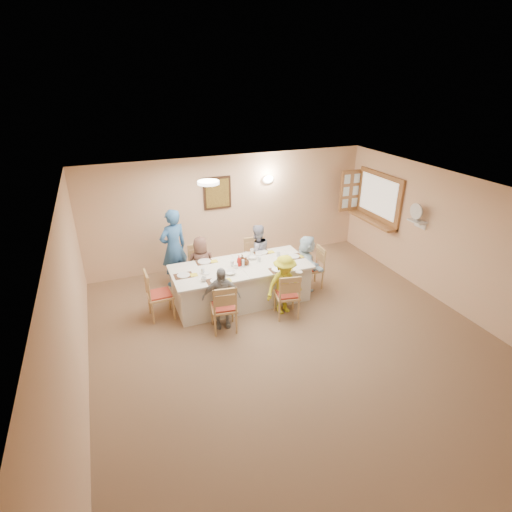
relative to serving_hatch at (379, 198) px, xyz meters
name	(u,v)px	position (x,y,z in m)	size (l,w,h in m)	color
ground	(298,344)	(-3.21, -2.40, -1.50)	(7.00, 7.00, 0.00)	#82644A
room_walls	(302,262)	(-3.21, -2.40, 0.01)	(7.00, 7.00, 7.00)	#EDB78E
wall_picture	(217,193)	(-3.51, 1.06, 0.20)	(0.62, 0.05, 0.72)	#372013
wall_sconce	(268,179)	(-2.31, 1.04, 0.40)	(0.26, 0.09, 0.18)	white
ceiling_light	(208,182)	(-4.21, -0.90, 0.97)	(0.36, 0.36, 0.05)	white
serving_hatch	(379,198)	(0.00, 0.00, 0.00)	(0.06, 1.50, 1.15)	olive
hatch_sill	(372,220)	(-0.12, 0.00, -0.53)	(0.30, 1.50, 0.05)	olive
shutter_door	(350,191)	(-0.26, 0.76, 0.00)	(0.55, 0.04, 1.00)	olive
fan_shelf	(417,221)	(-0.08, -1.35, -0.10)	(0.22, 0.36, 0.03)	white
desk_fan	(417,214)	(-0.11, -1.35, 0.05)	(0.30, 0.30, 0.28)	#A5A5A8
dining_table	(241,283)	(-3.62, -0.73, -1.12)	(2.63, 1.11, 0.76)	silver
chair_back_left	(200,268)	(-4.22, 0.07, -1.04)	(0.44, 0.44, 0.92)	tan
chair_back_right	(255,259)	(-3.02, 0.07, -1.06)	(0.43, 0.43, 0.89)	tan
chair_front_left	(224,306)	(-4.22, -1.53, -1.04)	(0.44, 0.44, 0.92)	tan
chair_front_right	(287,294)	(-3.02, -1.53, -1.05)	(0.43, 0.43, 0.90)	tan
chair_left_end	(160,294)	(-5.17, -0.73, -1.02)	(0.46, 0.46, 0.95)	tan
chair_right_end	(312,268)	(-2.07, -0.73, -1.06)	(0.42, 0.42, 0.88)	tan
diner_back_left	(202,265)	(-4.22, -0.05, -0.91)	(0.62, 0.45, 1.17)	brown
diner_back_right	(257,253)	(-3.02, -0.05, -0.86)	(0.66, 0.54, 1.27)	#9698B0
diner_front_left	(221,298)	(-4.22, -1.41, -0.93)	(0.71, 0.41, 1.14)	gray
diner_front_right	(284,285)	(-3.02, -1.41, -0.92)	(0.81, 0.54, 1.16)	gold
diner_right_end	(306,262)	(-2.20, -0.73, -0.92)	(0.48, 1.11, 1.16)	#CBE8F6
caregiver	(174,248)	(-4.67, 0.42, -0.67)	(0.71, 0.59, 1.66)	#3367A6
placemat_fl	(217,281)	(-4.22, -1.15, -0.74)	(0.36, 0.26, 0.01)	#472B19
plate_fl	(217,281)	(-4.22, -1.15, -0.73)	(0.23, 0.23, 0.01)	white
napkin_fl	(227,280)	(-4.04, -1.20, -0.73)	(0.14, 0.14, 0.01)	yellow
placemat_fr	(279,270)	(-3.02, -1.15, -0.74)	(0.33, 0.25, 0.01)	#472B19
plate_fr	(279,269)	(-3.02, -1.15, -0.73)	(0.26, 0.26, 0.02)	white
napkin_fr	(288,269)	(-2.84, -1.20, -0.73)	(0.14, 0.14, 0.01)	yellow
placemat_bl	(204,262)	(-4.22, -0.31, -0.74)	(0.32, 0.24, 0.01)	#472B19
plate_bl	(204,261)	(-4.22, -0.31, -0.73)	(0.26, 0.26, 0.02)	white
napkin_bl	(214,261)	(-4.04, -0.36, -0.73)	(0.13, 0.13, 0.01)	yellow
placemat_br	(262,253)	(-3.02, -0.31, -0.74)	(0.33, 0.24, 0.01)	#472B19
plate_br	(262,252)	(-3.02, -0.31, -0.73)	(0.26, 0.26, 0.02)	white
napkin_br	(271,252)	(-2.84, -0.36, -0.73)	(0.13, 0.13, 0.01)	yellow
placemat_le	(184,276)	(-4.72, -0.73, -0.74)	(0.33, 0.25, 0.01)	#472B19
plate_le	(183,275)	(-4.72, -0.73, -0.73)	(0.24, 0.24, 0.01)	white
napkin_le	(194,275)	(-4.54, -0.78, -0.73)	(0.13, 0.13, 0.01)	yellow
placemat_re	(294,257)	(-2.50, -0.73, -0.74)	(0.35, 0.26, 0.01)	#472B19
plate_re	(294,256)	(-2.50, -0.73, -0.73)	(0.23, 0.23, 0.01)	white
napkin_re	(303,256)	(-2.32, -0.78, -0.73)	(0.14, 0.14, 0.01)	yellow
teacup_a	(204,279)	(-4.43, -1.07, -0.70)	(0.13, 0.13, 0.08)	white
teacup_b	(252,251)	(-3.19, -0.25, -0.70)	(0.09, 0.09, 0.08)	white
bowl_a	(230,273)	(-3.90, -0.97, -0.72)	(0.23, 0.23, 0.05)	white
bowl_b	(252,257)	(-3.30, -0.51, -0.71)	(0.24, 0.24, 0.06)	white
condiment_ketchup	(239,261)	(-3.65, -0.72, -0.63)	(0.11, 0.11, 0.22)	#B0170F
condiment_brown	(242,260)	(-3.57, -0.69, -0.63)	(0.10, 0.10, 0.21)	#472612
condiment_malt	(246,261)	(-3.51, -0.72, -0.66)	(0.15, 0.15, 0.16)	#472612
drinking_glass	(232,263)	(-3.77, -0.68, -0.68)	(0.07, 0.07, 0.11)	silver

